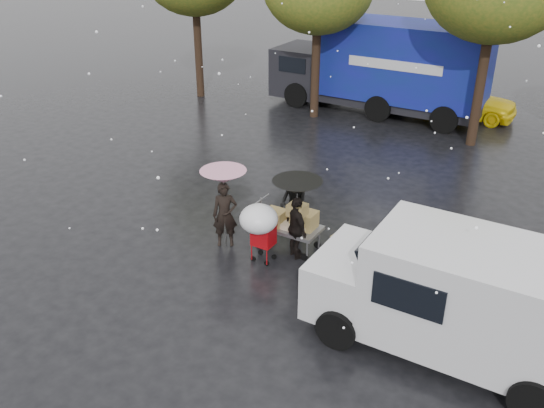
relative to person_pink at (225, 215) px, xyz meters
The scene contains 13 objects.
ground 1.17m from the person_pink, 15.84° to the right, with size 90.00×90.00×0.00m, color black.
person_pink is the anchor object (origin of this frame).
person_middle 1.74m from the person_pink, 53.10° to the left, with size 0.75×0.59×1.55m, color black.
person_black 1.73m from the person_pink, 12.39° to the left, with size 0.88×0.37×1.51m, color black.
umbrella_pink 0.97m from the person_pink, 14.04° to the right, with size 1.06×1.06×1.91m.
umbrella_black 1.98m from the person_pink, 12.39° to the left, with size 1.10×1.10×1.91m.
vendor_cart 1.55m from the person_pink, 24.56° to the left, with size 1.52×0.80×1.27m.
shopping_cart 1.20m from the person_pink, 14.66° to the right, with size 0.84×0.84×1.46m.
white_van 5.70m from the person_pink, ahead, with size 4.91×2.18×2.20m.
blue_truck 11.66m from the person_pink, 93.25° to the left, with size 8.30×2.60×3.50m.
box_ground_near 3.15m from the person_pink, ahead, with size 0.50×0.40×0.45m, color olive.
box_ground_far 2.78m from the person_pink, 27.32° to the left, with size 0.40×0.31×0.31m, color olive.
yellow_taxi 12.78m from the person_pink, 80.15° to the left, with size 1.65×4.09×1.39m, color yellow.
Camera 1 is at (6.17, -9.32, 7.02)m, focal length 38.00 mm.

